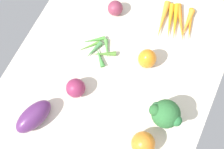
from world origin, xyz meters
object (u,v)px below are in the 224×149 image
(red_onion_center, at_px, (115,8))
(okra_pile, at_px, (98,50))
(heirloom_tomato_orange, at_px, (143,143))
(red_onion_near_basket, at_px, (76,88))
(broccoli_head, at_px, (165,114))
(eggplant, at_px, (34,116))
(bell_pepper_orange, at_px, (147,59))
(carrot_bunch, at_px, (176,22))

(red_onion_center, bearing_deg, okra_pile, -175.54)
(heirloom_tomato_orange, relative_size, red_onion_near_basket, 1.16)
(broccoli_head, bearing_deg, red_onion_near_basket, 96.89)
(broccoli_head, height_order, heirloom_tomato_orange, broccoli_head)
(broccoli_head, bearing_deg, eggplant, 115.31)
(heirloom_tomato_orange, bearing_deg, eggplant, 101.39)
(okra_pile, distance_m, bell_pepper_orange, 0.19)
(bell_pepper_orange, bearing_deg, eggplant, 143.23)
(bell_pepper_orange, bearing_deg, broccoli_head, -141.84)
(broccoli_head, height_order, carrot_bunch, broccoli_head)
(eggplant, bearing_deg, bell_pepper_orange, 162.47)
(red_onion_near_basket, bearing_deg, red_onion_center, 1.87)
(broccoli_head, xyz_separation_m, red_onion_center, (0.33, 0.34, -0.04))
(heirloom_tomato_orange, xyz_separation_m, carrot_bunch, (0.50, 0.07, -0.03))
(eggplant, bearing_deg, red_onion_near_basket, 170.48)
(okra_pile, height_order, bell_pepper_orange, bell_pepper_orange)
(heirloom_tomato_orange, xyz_separation_m, eggplant, (-0.08, 0.38, -0.00))
(okra_pile, height_order, eggplant, eggplant)
(red_onion_center, relative_size, eggplant, 0.42)
(okra_pile, distance_m, carrot_bunch, 0.33)
(red_onion_near_basket, bearing_deg, heirloom_tomato_orange, -104.61)
(bell_pepper_orange, bearing_deg, heirloom_tomato_orange, -159.50)
(carrot_bunch, distance_m, eggplant, 0.66)
(red_onion_near_basket, distance_m, eggplant, 0.18)
(broccoli_head, distance_m, okra_pile, 0.36)
(bell_pepper_orange, distance_m, eggplant, 0.46)
(red_onion_center, height_order, eggplant, eggplant)
(bell_pepper_orange, height_order, red_onion_center, bell_pepper_orange)
(okra_pile, height_order, red_onion_near_basket, red_onion_near_basket)
(okra_pile, xyz_separation_m, bell_pepper_orange, (0.03, -0.19, 0.03))
(broccoli_head, height_order, eggplant, broccoli_head)
(bell_pepper_orange, bearing_deg, red_onion_near_basket, 138.28)
(red_onion_center, distance_m, carrot_bunch, 0.25)
(red_onion_center, bearing_deg, eggplant, 171.99)
(red_onion_center, bearing_deg, red_onion_near_basket, -178.13)
(red_onion_center, bearing_deg, carrot_bunch, -76.96)
(okra_pile, bearing_deg, heirloom_tomato_orange, -131.07)
(heirloom_tomato_orange, distance_m, red_onion_near_basket, 0.31)
(carrot_bunch, relative_size, eggplant, 1.27)
(eggplant, bearing_deg, red_onion_center, -168.77)
(broccoli_head, relative_size, bell_pepper_orange, 1.46)
(okra_pile, relative_size, bell_pepper_orange, 1.76)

